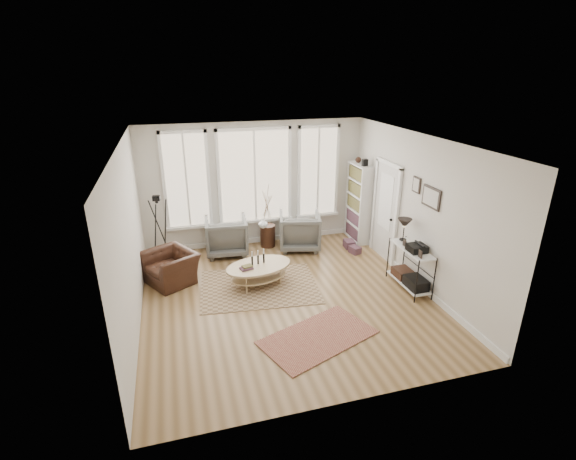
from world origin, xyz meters
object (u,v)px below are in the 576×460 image
object	(u,v)px
accent_chair	(171,267)
bookcase	(359,203)
armchair_left	(226,236)
low_shelf	(410,264)
coffee_table	(258,269)
side_table	(267,218)
armchair_right	(300,231)

from	to	relation	value
accent_chair	bookcase	bearing A→B (deg)	72.64
bookcase	accent_chair	xyz separation A→B (m)	(-4.49, -1.01, -0.64)
armchair_left	low_shelf	bearing A→B (deg)	146.25
coffee_table	accent_chair	bearing A→B (deg)	160.35
armchair_left	accent_chair	xyz separation A→B (m)	(-1.26, -1.06, -0.11)
armchair_left	side_table	distance (m)	1.05
low_shelf	coffee_table	xyz separation A→B (m)	(-2.77, 0.91, -0.18)
bookcase	accent_chair	bearing A→B (deg)	-167.27
low_shelf	accent_chair	size ratio (longest dim) A/B	1.35
bookcase	coffee_table	world-z (taller)	bookcase
side_table	accent_chair	size ratio (longest dim) A/B	1.54
bookcase	accent_chair	world-z (taller)	bookcase
bookcase	armchair_right	xyz separation A→B (m)	(-1.53, -0.12, -0.52)
armchair_left	coffee_table	bearing A→B (deg)	108.66
coffee_table	armchair_left	size ratio (longest dim) A/B	1.57
armchair_left	armchair_right	bearing A→B (deg)	179.47
coffee_table	armchair_right	distance (m)	1.97
bookcase	side_table	world-z (taller)	bookcase
bookcase	armchair_left	world-z (taller)	bookcase
bookcase	side_table	distance (m)	2.25
low_shelf	armchair_left	world-z (taller)	low_shelf
armchair_left	side_table	xyz separation A→B (m)	(1.00, 0.15, 0.29)
low_shelf	accent_chair	distance (m)	4.68
bookcase	low_shelf	distance (m)	2.56
coffee_table	armchair_left	distance (m)	1.70
low_shelf	coffee_table	world-z (taller)	low_shelf
armchair_left	armchair_right	size ratio (longest dim) A/B	1.00
side_table	accent_chair	bearing A→B (deg)	-151.89
low_shelf	side_table	distance (m)	3.48
armchair_right	accent_chair	distance (m)	3.09
bookcase	armchair_left	distance (m)	3.27
armchair_left	accent_chair	world-z (taller)	armchair_left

